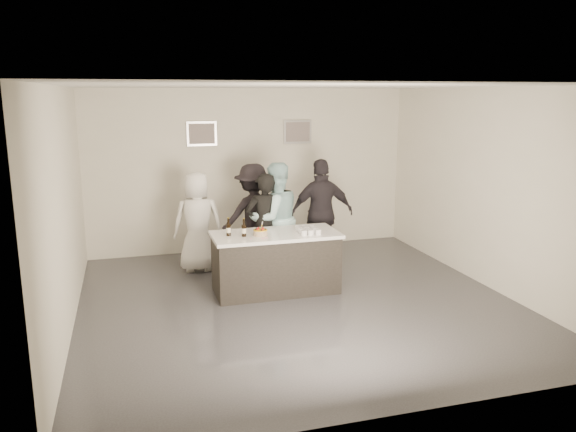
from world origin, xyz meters
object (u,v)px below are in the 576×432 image
object	(u,v)px
bar_counter	(276,262)
cake	(260,233)
person_guest_right	(322,213)
person_guest_left	(198,222)
beer_bottle_a	(228,227)
person_main_blue	(275,219)
person_main_black	(264,226)
person_guest_back	(253,216)
beer_bottle_b	(244,228)

from	to	relation	value
bar_counter	cake	size ratio (longest dim) A/B	9.09
person_guest_right	person_guest_left	bearing A→B (deg)	-4.33
beer_bottle_a	person_main_blue	size ratio (longest dim) A/B	0.14
cake	person_main_black	world-z (taller)	person_main_black
person_main_blue	person_guest_back	world-z (taller)	person_main_blue
person_main_blue	person_main_black	bearing A→B (deg)	16.62
person_guest_right	person_main_blue	bearing A→B (deg)	15.73
person_guest_back	person_guest_left	bearing A→B (deg)	-6.87
beer_bottle_a	person_main_black	distance (m)	0.99
beer_bottle_b	bar_counter	bearing A→B (deg)	8.25
bar_counter	person_main_black	bearing A→B (deg)	89.59
person_main_black	person_guest_right	xyz separation A→B (m)	(1.07, 0.30, 0.08)
cake	beer_bottle_a	distance (m)	0.47
beer_bottle_a	person_guest_back	distance (m)	1.49
cake	person_guest_back	world-z (taller)	person_guest_back
person_main_blue	person_guest_left	xyz separation A→B (m)	(-1.19, 0.49, -0.08)
beer_bottle_a	person_guest_back	size ratio (longest dim) A/B	0.15
person_main_black	person_main_blue	distance (m)	0.27
bar_counter	beer_bottle_b	xyz separation A→B (m)	(-0.49, -0.07, 0.58)
person_guest_left	person_guest_right	distance (m)	2.08
person_main_black	person_guest_left	bearing A→B (deg)	-38.01
beer_bottle_a	person_main_blue	bearing A→B (deg)	41.94
beer_bottle_a	person_guest_left	size ratio (longest dim) A/B	0.16
beer_bottle_a	person_main_black	bearing A→B (deg)	44.47
cake	beer_bottle_b	xyz separation A→B (m)	(-0.24, 0.00, 0.09)
person_guest_left	beer_bottle_b	bearing A→B (deg)	114.40
person_guest_left	person_main_blue	bearing A→B (deg)	162.99
cake	person_main_blue	world-z (taller)	person_main_blue
bar_counter	person_guest_back	size ratio (longest dim) A/B	1.06
person_guest_left	cake	bearing A→B (deg)	122.58
beer_bottle_a	person_main_blue	world-z (taller)	person_main_blue
bar_counter	beer_bottle_a	distance (m)	0.90
bar_counter	person_main_black	world-z (taller)	person_main_black
bar_counter	person_main_blue	bearing A→B (deg)	75.41
person_guest_left	person_guest_right	xyz separation A→B (m)	(2.05, -0.33, 0.09)
beer_bottle_a	person_guest_right	size ratio (longest dim) A/B	0.14
person_main_black	cake	bearing A→B (deg)	67.29
person_guest_right	cake	bearing A→B (deg)	44.25
cake	person_guest_left	distance (m)	1.60
beer_bottle_a	beer_bottle_b	size ratio (longest dim) A/B	1.00
bar_counter	person_guest_left	bearing A→B (deg)	125.81
cake	beer_bottle_a	xyz separation A→B (m)	(-0.45, 0.11, 0.09)
person_main_black	person_main_blue	size ratio (longest dim) A/B	0.92
person_main_blue	person_guest_back	bearing A→B (deg)	-79.66
bar_counter	person_guest_back	xyz separation A→B (m)	(-0.03, 1.36, 0.43)
beer_bottle_b	cake	bearing A→B (deg)	-0.78
bar_counter	beer_bottle_b	size ratio (longest dim) A/B	7.15
cake	beer_bottle_a	bearing A→B (deg)	166.61
person_guest_right	person_main_black	bearing A→B (deg)	20.51
cake	person_guest_right	bearing A→B (deg)	39.53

